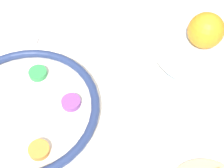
% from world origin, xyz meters
% --- Properties ---
extents(dining_table, '(1.14, 1.07, 0.77)m').
position_xyz_m(dining_table, '(0.00, 0.00, 0.38)').
color(dining_table, white).
rests_on(dining_table, ground_plane).
extents(seder_plate, '(0.35, 0.35, 0.03)m').
position_xyz_m(seder_plate, '(-0.21, -0.00, 0.78)').
color(seder_plate, silver).
rests_on(seder_plate, dining_table).
extents(fruit_stand, '(0.22, 0.22, 0.13)m').
position_xyz_m(fruit_stand, '(0.20, 0.05, 0.87)').
color(fruit_stand, silver).
rests_on(fruit_stand, dining_table).
extents(orange_fruit, '(0.08, 0.08, 0.08)m').
position_xyz_m(orange_fruit, '(0.19, 0.04, 0.93)').
color(orange_fruit, orange).
rests_on(orange_fruit, fruit_stand).
extents(fork_left, '(0.07, 0.17, 0.01)m').
position_xyz_m(fork_left, '(-0.17, 0.29, 0.77)').
color(fork_left, silver).
rests_on(fork_left, dining_table).
extents(fork_right, '(0.07, 0.17, 0.01)m').
position_xyz_m(fork_right, '(-0.14, 0.29, 0.77)').
color(fork_right, silver).
rests_on(fork_right, dining_table).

